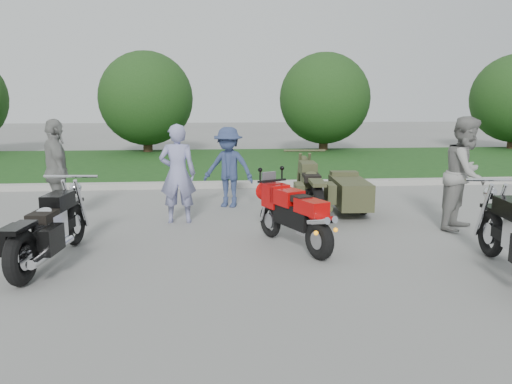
{
  "coord_description": "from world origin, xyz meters",
  "views": [
    {
      "loc": [
        -0.43,
        -6.36,
        2.21
      ],
      "look_at": [
        0.2,
        1.09,
        0.8
      ],
      "focal_mm": 35.0,
      "sensor_mm": 36.0,
      "label": 1
    }
  ],
  "objects": [
    {
      "name": "ground",
      "position": [
        0.0,
        0.0,
        0.0
      ],
      "size": [
        80.0,
        80.0,
        0.0
      ],
      "primitive_type": "plane",
      "color": "gray",
      "rests_on": "ground"
    },
    {
      "name": "curb",
      "position": [
        0.0,
        6.0,
        0.07
      ],
      "size": [
        60.0,
        0.3,
        0.15
      ],
      "primitive_type": "cube",
      "color": "#ABA9A1",
      "rests_on": "ground"
    },
    {
      "name": "grass_strip",
      "position": [
        0.0,
        10.15,
        0.07
      ],
      "size": [
        60.0,
        8.0,
        0.14
      ],
      "primitive_type": "cube",
      "color": "#2D5E20",
      "rests_on": "ground"
    },
    {
      "name": "tree_mid_left",
      "position": [
        -3.0,
        13.5,
        2.19
      ],
      "size": [
        3.6,
        3.6,
        4.0
      ],
      "color": "#3F2B1C",
      "rests_on": "ground"
    },
    {
      "name": "tree_mid_right",
      "position": [
        4.0,
        13.5,
        2.19
      ],
      "size": [
        3.6,
        3.6,
        4.0
      ],
      "color": "#3F2B1C",
      "rests_on": "ground"
    },
    {
      "name": "sportbike_red",
      "position": [
        0.75,
        0.75,
        0.52
      ],
      "size": [
        0.92,
        1.77,
        0.89
      ],
      "rotation": [
        0.0,
        0.0,
        0.43
      ],
      "color": "black",
      "rests_on": "ground"
    },
    {
      "name": "cruiser_left",
      "position": [
        -2.65,
        0.27,
        0.46
      ],
      "size": [
        0.49,
        2.35,
        0.9
      ],
      "rotation": [
        0.0,
        0.0,
        -0.11
      ],
      "color": "black",
      "rests_on": "ground"
    },
    {
      "name": "cruiser_sidecar",
      "position": [
        1.85,
        2.86,
        0.45
      ],
      "size": [
        1.28,
        2.51,
        0.97
      ],
      "rotation": [
        0.0,
        0.0,
        -0.05
      ],
      "color": "black",
      "rests_on": "ground"
    },
    {
      "name": "person_stripe",
      "position": [
        -1.07,
        2.5,
        0.89
      ],
      "size": [
        0.66,
        0.44,
        1.77
      ],
      "primitive_type": "imported",
      "rotation": [
        0.0,
        0.0,
        3.12
      ],
      "color": "#8B8EBD",
      "rests_on": "ground"
    },
    {
      "name": "person_grey",
      "position": [
        3.8,
        1.62,
        0.96
      ],
      "size": [
        1.17,
        1.17,
        1.92
      ],
      "primitive_type": "imported",
      "rotation": [
        0.0,
        0.0,
        0.79
      ],
      "color": "gray",
      "rests_on": "ground"
    },
    {
      "name": "person_denim",
      "position": [
        -0.13,
        3.75,
        0.82
      ],
      "size": [
        1.21,
        0.96,
        1.64
      ],
      "primitive_type": "imported",
      "rotation": [
        0.0,
        0.0,
        -0.38
      ],
      "color": "navy",
      "rests_on": "ground"
    },
    {
      "name": "person_back",
      "position": [
        -3.21,
        2.68,
        0.93
      ],
      "size": [
        0.89,
        1.18,
        1.86
      ],
      "primitive_type": "imported",
      "rotation": [
        0.0,
        0.0,
        2.03
      ],
      "color": "gray",
      "rests_on": "ground"
    }
  ]
}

